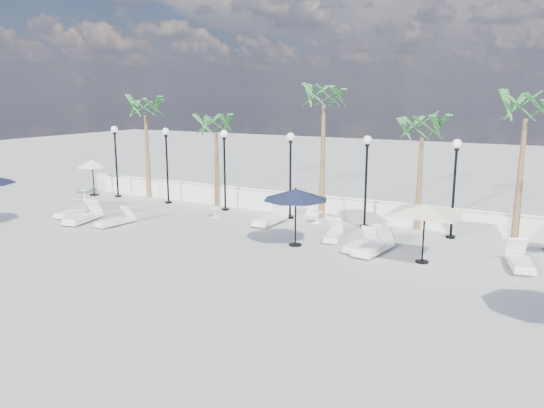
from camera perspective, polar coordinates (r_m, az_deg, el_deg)
The scene contains 27 objects.
ground at distance 18.56m, azimuth -7.21°, elevation -5.54°, with size 100.00×100.00×0.00m, color #9B9B96.
balustrade at distance 24.70m, azimuth 3.01°, elevation -0.00°, with size 26.00×0.30×1.01m.
lamppost_0 at distance 29.70m, azimuth -16.47°, elevation 5.47°, with size 0.36×0.36×3.84m.
lamppost_1 at distance 27.34m, azimuth -11.26°, elevation 5.22°, with size 0.36×0.36×3.84m.
lamppost_2 at distance 25.24m, azimuth -5.14°, elevation 4.88°, with size 0.36×0.36×3.84m.
lamppost_3 at distance 23.48m, azimuth 1.99°, elevation 4.40°, with size 0.36×0.36×3.84m.
lamppost_4 at distance 22.13m, azimuth 10.12°, elevation 3.78°, with size 0.36×0.36×3.84m.
lamppost_5 at distance 21.29m, azimuth 19.08°, elevation 3.01°, with size 0.36×0.36×3.84m.
palm_0 at distance 29.11m, azimuth -13.47°, elevation 9.54°, with size 2.60×2.60×5.50m.
palm_1 at distance 26.34m, azimuth -6.03°, elevation 7.90°, with size 2.60×2.60×4.70m.
palm_2 at distance 23.51m, azimuth 5.60°, elevation 10.78°, with size 2.60×2.60×6.10m.
palm_3 at distance 22.21m, azimuth 15.86°, elevation 7.33°, with size 2.60×2.60×4.90m.
palm_4 at distance 21.63m, azimuth 25.65°, elevation 8.60°, with size 2.60×2.60×5.70m.
lounger_0 at distance 25.88m, azimuth -20.86°, elevation -0.79°, with size 0.90×1.80×0.65m.
lounger_1 at distance 24.46m, azimuth -19.63°, elevation -1.29°, with size 1.09×2.17×0.78m.
lounger_2 at distance 23.47m, azimuth -16.50°, elevation -1.71°, with size 0.78×1.82×0.66m.
lounger_3 at distance 22.72m, azimuth -0.15°, elevation -1.55°, with size 0.70×2.10×0.79m.
lounger_4 at distance 19.25m, azimuth 9.59°, elevation -4.28°, with size 0.80×1.86×0.67m.
lounger_5 at distance 18.95m, azimuth 10.90°, elevation -4.46°, with size 0.96×2.20×0.80m.
lounger_6 at distance 20.45m, azimuth 6.62°, elevation -3.29°, with size 0.91×1.74×0.62m.
lounger_7 at distance 18.83m, azimuth 25.12°, elevation -5.55°, with size 1.08×2.07×0.74m.
side_table_0 at distance 30.02m, azimuth -19.53°, elevation 1.09°, with size 0.50×0.50×0.48m.
side_table_1 at distance 24.14m, azimuth -6.17°, elevation -0.81°, with size 0.46×0.46×0.45m.
side_table_2 at distance 22.99m, azimuth 4.82°, elevation -1.31°, with size 0.53×0.53×0.52m.
parasol_navy_mid at distance 19.22m, azimuth 2.56°, elevation 1.01°, with size 2.43×2.43×2.18m.
parasol_cream_sq_a at distance 17.90m, azimuth 16.17°, elevation -0.06°, with size 4.33×4.33×2.13m.
parasol_cream_small at distance 30.66m, azimuth -18.78°, elevation 4.10°, with size 1.66×1.66×2.04m.
Camera 1 is at (10.51, -14.28, 5.47)m, focal length 35.00 mm.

